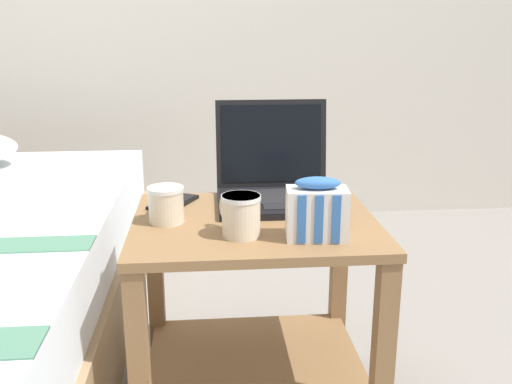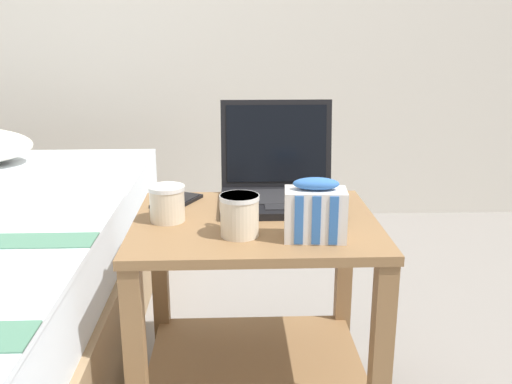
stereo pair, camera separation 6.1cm
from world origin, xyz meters
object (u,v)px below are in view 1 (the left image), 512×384
(snack_bag, at_px, (317,211))
(cell_phone, at_px, (173,202))
(mug_front_right, at_px, (166,202))
(mug_front_left, at_px, (240,213))
(laptop, at_px, (275,182))

(snack_bag, height_order, cell_phone, snack_bag)
(mug_front_right, relative_size, snack_bag, 0.89)
(snack_bag, relative_size, cell_phone, 0.84)
(mug_front_left, height_order, mug_front_right, mug_front_left)
(laptop, height_order, mug_front_right, laptop)
(laptop, height_order, cell_phone, laptop)
(laptop, distance_m, mug_front_right, 0.32)
(snack_bag, bearing_deg, laptop, 101.06)
(laptop, bearing_deg, mug_front_left, -112.69)
(cell_phone, bearing_deg, snack_bag, -40.65)
(mug_front_right, bearing_deg, mug_front_left, -33.45)
(mug_front_left, distance_m, cell_phone, 0.30)
(laptop, xyz_separation_m, mug_front_right, (-0.28, -0.15, -0.00))
(laptop, bearing_deg, snack_bag, -78.94)
(mug_front_right, height_order, cell_phone, mug_front_right)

